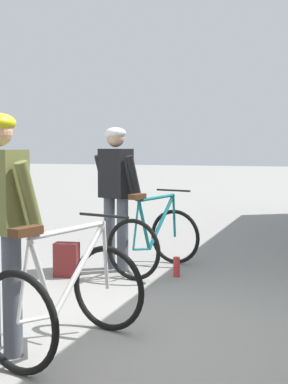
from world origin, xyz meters
name	(u,v)px	position (x,y,z in m)	size (l,w,h in m)	color
ground_plane	(146,336)	(0.00, 0.00, 0.00)	(80.00, 80.00, 0.00)	gray
cyclist_near_in_dark	(116,185)	(-1.12, 2.08, 1.05)	(0.66, 0.45, 1.76)	#4C515B
cyclist_far_in_olive	(0,211)	(-0.89, -0.68, 1.05)	(0.65, 0.38, 1.76)	#4C515B
bicycle_near_teal	(155,239)	(-0.63, 2.16, 0.40)	(0.91, 1.19, 0.99)	black
bicycle_far_white	(67,298)	(-0.46, -0.48, 0.40)	(0.92, 1.20, 0.99)	black
backpack_on_platform	(67,260)	(-1.53, 1.57, 0.20)	(0.28, 0.18, 0.40)	maroon
water_bottle_near_the_bikes	(176,267)	(-0.31, 1.99, 0.12)	(0.08, 0.08, 0.23)	red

